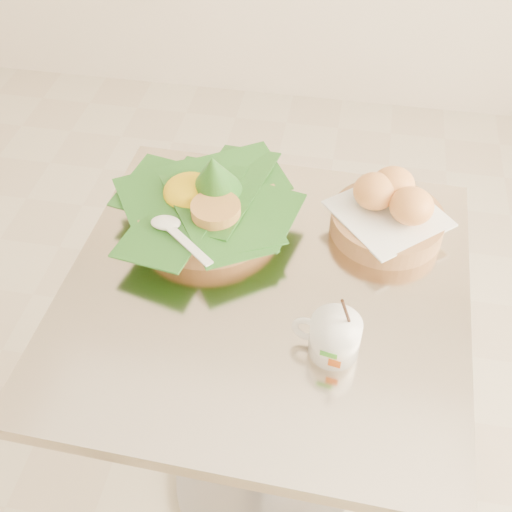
% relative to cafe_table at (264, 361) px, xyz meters
% --- Properties ---
extents(floor, '(3.60, 3.60, 0.00)m').
position_rel_cafe_table_xyz_m(floor, '(-0.17, 0.04, -0.53)').
color(floor, beige).
rests_on(floor, ground).
extents(cafe_table, '(0.72, 0.72, 0.75)m').
position_rel_cafe_table_xyz_m(cafe_table, '(0.00, 0.00, 0.00)').
color(cafe_table, gray).
rests_on(cafe_table, floor).
extents(rice_basket, '(0.34, 0.35, 0.17)m').
position_rel_cafe_table_xyz_m(rice_basket, '(-0.14, 0.15, 0.27)').
color(rice_basket, '#A77A47').
rests_on(rice_basket, cafe_table).
extents(bread_basket, '(0.25, 0.25, 0.11)m').
position_rel_cafe_table_xyz_m(bread_basket, '(0.20, 0.19, 0.26)').
color(bread_basket, '#A77A47').
rests_on(bread_basket, cafe_table).
extents(coffee_mug, '(0.11, 0.08, 0.14)m').
position_rel_cafe_table_xyz_m(coffee_mug, '(0.13, -0.11, 0.26)').
color(coffee_mug, white).
rests_on(coffee_mug, cafe_table).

